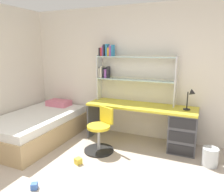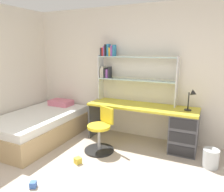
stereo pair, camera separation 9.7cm
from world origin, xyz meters
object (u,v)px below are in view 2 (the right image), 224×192
object	(u,v)px
swivel_chair	(100,134)
waste_bin	(211,158)
bed_platform	(39,126)
desk_lamp	(192,97)
desk	(170,126)
toy_block_yellow_1	(78,161)
toy_block_blue_2	(33,185)
bookshelf_hutch	(125,68)

from	to	relation	value
swivel_chair	waste_bin	xyz separation A→B (m)	(1.78, 0.22, -0.16)
bed_platform	waste_bin	size ratio (longest dim) A/B	6.88
desk_lamp	swivel_chair	distance (m)	1.69
desk	desk_lamp	bearing A→B (deg)	-2.64
waste_bin	desk	bearing A→B (deg)	149.94
bed_platform	toy_block_yellow_1	bearing A→B (deg)	-21.59
swivel_chair	toy_block_blue_2	xyz separation A→B (m)	(-0.30, -1.30, -0.26)
swivel_chair	toy_block_yellow_1	size ratio (longest dim) A/B	8.00
desk	desk_lamp	distance (m)	0.66
desk_lamp	waste_bin	bearing A→B (deg)	-46.80
bed_platform	desk_lamp	bearing A→B (deg)	13.21
bookshelf_hutch	toy_block_blue_2	world-z (taller)	bookshelf_hutch
bookshelf_hutch	desk_lamp	xyz separation A→B (m)	(1.28, -0.20, -0.41)
desk	waste_bin	world-z (taller)	desk
bed_platform	bookshelf_hutch	bearing A→B (deg)	29.50
desk_lamp	bed_platform	world-z (taller)	desk_lamp
swivel_chair	toy_block_blue_2	bearing A→B (deg)	-103.10
toy_block_blue_2	swivel_chair	bearing A→B (deg)	76.90
waste_bin	toy_block_yellow_1	xyz separation A→B (m)	(-1.89, -0.77, -0.10)
swivel_chair	bed_platform	distance (m)	1.37
bookshelf_hutch	toy_block_yellow_1	size ratio (longest dim) A/B	16.17
waste_bin	desk_lamp	bearing A→B (deg)	133.20
bed_platform	waste_bin	xyz separation A→B (m)	(3.14, 0.27, -0.11)
waste_bin	toy_block_blue_2	size ratio (longest dim) A/B	3.53
bed_platform	toy_block_yellow_1	size ratio (longest dim) A/B	20.49
bookshelf_hutch	toy_block_blue_2	bearing A→B (deg)	-101.79
bookshelf_hutch	waste_bin	bearing A→B (deg)	-19.46
desk	bookshelf_hutch	bearing A→B (deg)	169.15
swivel_chair	waste_bin	world-z (taller)	swivel_chair
desk	bookshelf_hutch	distance (m)	1.38
desk	bed_platform	world-z (taller)	desk
bookshelf_hutch	desk_lamp	distance (m)	1.36
bookshelf_hutch	swivel_chair	distance (m)	1.37
desk	bed_platform	xyz separation A→B (m)	(-2.46, -0.67, -0.16)
desk	bed_platform	size ratio (longest dim) A/B	1.03
desk_lamp	swivel_chair	xyz separation A→B (m)	(-1.42, -0.60, -0.69)
waste_bin	swivel_chair	bearing A→B (deg)	-172.85
bookshelf_hutch	desk_lamp	size ratio (longest dim) A/B	4.05
swivel_chair	toy_block_blue_2	world-z (taller)	swivel_chair
bed_platform	toy_block_blue_2	world-z (taller)	bed_platform
bookshelf_hutch	desk_lamp	bearing A→B (deg)	-8.78
desk_lamp	bookshelf_hutch	bearing A→B (deg)	171.22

